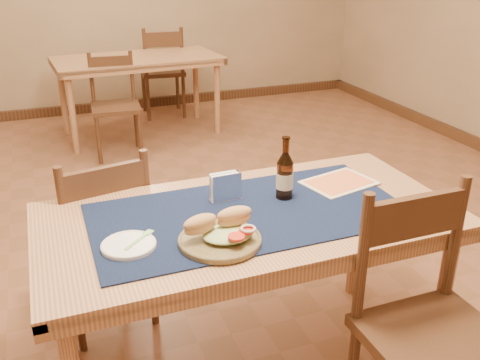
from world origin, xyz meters
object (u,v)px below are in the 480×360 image
object	(u,v)px
back_table	(138,66)
sandwich_plate	(221,234)
main_table	(249,232)
beer_bottle	(285,176)
chair_main_far	(101,236)
chair_main_near	(432,329)
napkin_holder	(226,187)

from	to	relation	value
back_table	sandwich_plate	bearing A→B (deg)	-96.19
main_table	beer_bottle	distance (m)	0.27
chair_main_far	chair_main_near	bearing A→B (deg)	-49.40
main_table	chair_main_far	distance (m)	0.77
chair_main_far	sandwich_plate	distance (m)	0.85
back_table	chair_main_far	world-z (taller)	chair_main_far
main_table	chair_main_far	bearing A→B (deg)	134.24
chair_main_far	beer_bottle	bearing A→B (deg)	-33.26
main_table	sandwich_plate	world-z (taller)	sandwich_plate
chair_main_far	sandwich_plate	xyz separation A→B (m)	(0.34, -0.71, 0.32)
chair_main_near	beer_bottle	size ratio (longest dim) A/B	3.78
chair_main_far	beer_bottle	world-z (taller)	beer_bottle
sandwich_plate	napkin_holder	distance (m)	0.34
chair_main_far	beer_bottle	size ratio (longest dim) A/B	3.49
back_table	napkin_holder	xyz separation A→B (m)	(-0.25, -3.19, 0.14)
chair_main_far	beer_bottle	distance (m)	0.92
chair_main_near	beer_bottle	bearing A→B (deg)	111.12
main_table	napkin_holder	world-z (taller)	napkin_holder
chair_main_far	back_table	bearing A→B (deg)	75.47
main_table	chair_main_near	size ratio (longest dim) A/B	1.63
main_table	napkin_holder	xyz separation A→B (m)	(-0.05, 0.14, 0.14)
main_table	chair_main_far	size ratio (longest dim) A/B	1.77
back_table	chair_main_far	distance (m)	2.90
napkin_holder	beer_bottle	bearing A→B (deg)	-15.71
main_table	back_table	distance (m)	3.34
sandwich_plate	beer_bottle	world-z (taller)	beer_bottle
sandwich_plate	napkin_holder	xyz separation A→B (m)	(0.13, 0.31, 0.02)
sandwich_plate	beer_bottle	xyz separation A→B (m)	(0.36, 0.25, 0.07)
chair_main_near	napkin_holder	size ratio (longest dim) A/B	7.42
beer_bottle	napkin_holder	bearing A→B (deg)	164.29
chair_main_near	sandwich_plate	distance (m)	0.78
sandwich_plate	napkin_holder	bearing A→B (deg)	68.00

